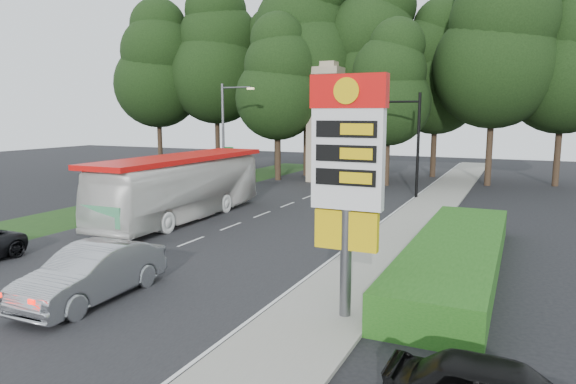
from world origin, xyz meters
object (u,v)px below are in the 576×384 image
at_px(monument, 325,122).
at_px(transit_bus, 182,188).
at_px(streetlight_signs, 226,132).
at_px(gas_station_pylon, 347,164).
at_px(sedan_silver, 92,273).
at_px(traffic_signal_mast, 399,130).

distance_m(monument, transit_bus, 18.69).
xyz_separation_m(streetlight_signs, monument, (4.99, 7.99, 0.67)).
relative_size(gas_station_pylon, monument, 0.68).
bearing_deg(streetlight_signs, monument, 58.03).
distance_m(streetlight_signs, sedan_silver, 23.73).
relative_size(monument, sedan_silver, 1.91).
bearing_deg(monument, gas_station_pylon, -68.20).
height_order(traffic_signal_mast, sedan_silver, traffic_signal_mast).
bearing_deg(transit_bus, streetlight_signs, 106.48).
height_order(monument, sedan_silver, monument).
bearing_deg(streetlight_signs, sedan_silver, -68.79).
bearing_deg(sedan_silver, gas_station_pylon, 11.67).
xyz_separation_m(gas_station_pylon, sedan_silver, (-7.70, -1.85, -3.58)).
relative_size(gas_station_pylon, traffic_signal_mast, 0.95).
xyz_separation_m(traffic_signal_mast, transit_bus, (-9.18, -12.32, -2.91)).
distance_m(streetlight_signs, transit_bus, 11.23).
height_order(streetlight_signs, monument, monument).
xyz_separation_m(monument, transit_bus, (-1.50, -18.32, -3.34)).
relative_size(gas_station_pylon, sedan_silver, 1.30).
height_order(gas_station_pylon, traffic_signal_mast, traffic_signal_mast).
relative_size(traffic_signal_mast, streetlight_signs, 0.90).
bearing_deg(monument, streetlight_signs, -121.97).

